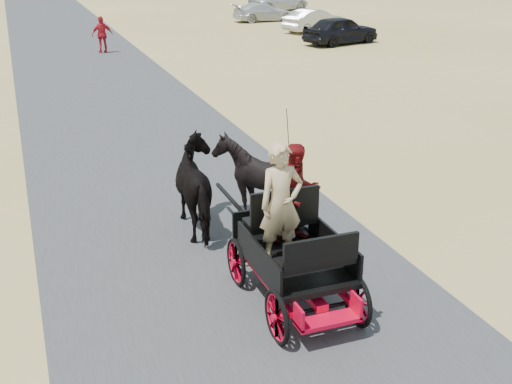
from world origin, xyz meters
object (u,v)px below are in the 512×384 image
object	(u,v)px
car_a	(341,30)
car_d	(279,2)
horse_right	(257,180)
pedestrian	(102,35)
carriage	(293,280)
car_c	(263,12)
horse_left	(202,187)
car_b	(314,20)

from	to	relation	value
car_a	car_d	distance (m)	16.81
horse_right	pedestrian	bearing A→B (deg)	-90.13
carriage	car_c	distance (m)	35.29
carriage	pedestrian	bearing A→B (deg)	88.58
carriage	pedestrian	world-z (taller)	pedestrian
horse_left	car_c	world-z (taller)	horse_left
car_a	horse_right	bearing A→B (deg)	133.88
horse_right	pedestrian	xyz separation A→B (m)	(0.05, 21.03, 0.01)
horse_right	car_b	size ratio (longest dim) A/B	0.43
car_c	carriage	bearing A→B (deg)	156.76
car_c	car_d	bearing A→B (deg)	-34.24
carriage	horse_right	size ratio (longest dim) A/B	1.41
pedestrian	car_d	xyz separation A→B (m)	(15.37, 14.94, -0.21)
horse_right	pedestrian	world-z (taller)	pedestrian
car_b	carriage	bearing A→B (deg)	133.90
horse_left	horse_right	bearing A→B (deg)	-180.00
carriage	horse_left	world-z (taller)	horse_left
car_a	car_b	xyz separation A→B (m)	(0.72, 4.77, -0.07)
car_b	car_c	xyz separation A→B (m)	(-0.95, 5.77, -0.07)
horse_left	car_d	world-z (taller)	horse_left
car_b	horse_right	bearing A→B (deg)	132.19
horse_left	car_b	distance (m)	27.96
carriage	pedestrian	distance (m)	24.04
car_c	pedestrian	bearing A→B (deg)	124.77
carriage	car_d	xyz separation A→B (m)	(15.96, 38.98, 0.29)
car_c	car_d	world-z (taller)	car_d
horse_right	car_d	bearing A→B (deg)	-113.19
carriage	car_b	size ratio (longest dim) A/B	0.61
horse_right	car_d	world-z (taller)	horse_right
pedestrian	car_d	distance (m)	21.44
pedestrian	car_c	world-z (taller)	pedestrian
car_a	car_c	size ratio (longest dim) A/B	1.04
carriage	horse_right	bearing A→B (deg)	79.61
car_a	horse_left	bearing A→B (deg)	131.59
carriage	horse_left	size ratio (longest dim) A/B	1.20
carriage	horse_right	distance (m)	3.09
pedestrian	car_c	distance (m)	14.82
carriage	car_c	size ratio (longest dim) A/B	0.60
carriage	car_a	world-z (taller)	car_a
carriage	car_d	distance (m)	42.12
car_c	car_a	bearing A→B (deg)	178.50
horse_left	horse_right	world-z (taller)	horse_right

